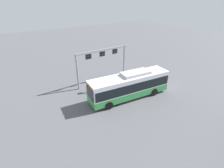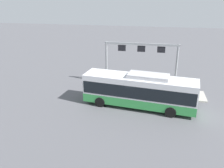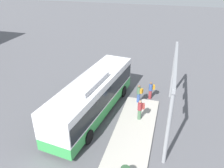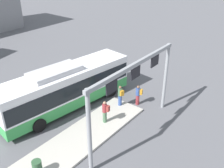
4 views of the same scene
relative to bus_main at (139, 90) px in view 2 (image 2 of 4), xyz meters
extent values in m
plane|color=#56565B|center=(0.01, 0.00, -1.81)|extent=(120.00, 120.00, 0.00)
cube|color=#B2ADA3|center=(-1.89, -3.57, -1.73)|extent=(10.00, 2.80, 0.16)
cube|color=green|center=(0.01, 0.00, -1.04)|extent=(11.03, 3.87, 0.85)
cube|color=white|center=(0.01, 0.00, 0.34)|extent=(11.03, 3.87, 1.90)
cube|color=black|center=(0.01, 0.00, 0.14)|extent=(10.82, 3.88, 1.20)
cube|color=black|center=(5.38, -0.70, 0.24)|extent=(0.31, 2.11, 1.50)
cube|color=#B7B7BC|center=(-0.80, 0.10, 1.47)|extent=(3.97, 2.22, 0.36)
cube|color=orange|center=(5.31, -0.69, 1.09)|extent=(0.34, 1.75, 0.28)
cylinder|color=black|center=(3.73, 0.73, -1.31)|extent=(1.03, 0.43, 1.00)
cylinder|color=black|center=(3.42, -1.65, -1.31)|extent=(1.03, 0.43, 1.00)
cylinder|color=black|center=(-3.01, 1.60, -1.31)|extent=(1.03, 0.43, 1.00)
cylinder|color=black|center=(-3.32, -0.78, -1.31)|extent=(1.03, 0.43, 1.00)
cylinder|color=#334C8C|center=(2.50, -3.22, -1.23)|extent=(0.36, 0.36, 0.85)
cylinder|color=#476B4C|center=(2.50, -3.22, -0.50)|extent=(0.44, 0.44, 0.60)
sphere|color=brown|center=(2.50, -3.22, -0.09)|extent=(0.22, 0.22, 0.22)
cube|color=#BF7F1E|center=(2.41, -3.46, -0.47)|extent=(0.33, 0.27, 0.40)
cylinder|color=maroon|center=(3.63, -4.10, -1.39)|extent=(0.35, 0.35, 0.85)
cylinder|color=#334C8C|center=(3.63, -4.10, -0.66)|extent=(0.43, 0.43, 0.60)
sphere|color=brown|center=(3.63, -4.10, -0.25)|extent=(0.22, 0.22, 0.22)
cube|color=#BF7F1E|center=(3.71, -4.35, -0.63)|extent=(0.32, 0.26, 0.40)
cylinder|color=#476B4C|center=(0.06, -3.71, -1.23)|extent=(0.33, 0.33, 0.85)
cylinder|color=maroon|center=(0.06, -3.71, -0.50)|extent=(0.41, 0.41, 0.60)
sphere|color=#9E755B|center=(0.06, -3.71, -0.09)|extent=(0.22, 0.22, 0.22)
cube|color=maroon|center=(0.12, -3.96, -0.47)|extent=(0.31, 0.24, 0.40)
cylinder|color=gray|center=(-3.74, -5.86, 0.79)|extent=(0.24, 0.24, 5.20)
cylinder|color=gray|center=(4.49, -5.86, 0.79)|extent=(0.24, 0.24, 5.20)
cube|color=gray|center=(0.38, -5.86, 3.24)|extent=(8.63, 0.20, 0.24)
cube|color=black|center=(-1.89, -5.86, 2.69)|extent=(0.90, 0.08, 0.70)
cube|color=black|center=(0.38, -5.86, 2.69)|extent=(0.90, 0.08, 0.70)
cube|color=black|center=(2.64, -5.86, 2.69)|extent=(0.90, 0.08, 0.70)
cylinder|color=#2D5133|center=(-5.80, -3.89, -1.20)|extent=(0.52, 0.52, 0.90)
camera|label=1|loc=(12.99, 14.51, 10.00)|focal=27.23mm
camera|label=2|loc=(-1.49, 21.36, 8.76)|focal=38.26mm
camera|label=3|loc=(-14.46, -5.53, 8.96)|focal=36.51mm
camera|label=4|loc=(-11.11, -13.16, 9.09)|focal=40.85mm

